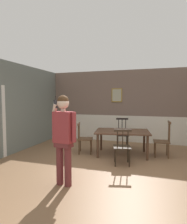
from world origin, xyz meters
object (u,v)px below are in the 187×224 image
object	(u,v)px
chair_by_doorway	(163,140)
person_figure	(64,134)
dining_table	(122,134)
chair_opposite_corner	(122,134)
chair_at_table_head	(122,147)
chair_near_window	(84,138)

from	to	relation	value
chair_by_doorway	person_figure	size ratio (longest dim) A/B	0.59
dining_table	chair_opposite_corner	distance (m)	0.93
dining_table	chair_at_table_head	distance (m)	0.93
chair_by_doorway	chair_opposite_corner	xyz separation A→B (m)	(-1.31, 0.73, -0.01)
chair_by_doorway	chair_at_table_head	distance (m)	1.49
chair_near_window	chair_at_table_head	world-z (taller)	chair_at_table_head
chair_opposite_corner	person_figure	size ratio (longest dim) A/B	0.58
chair_by_doorway	chair_at_table_head	bearing A→B (deg)	132.85
chair_at_table_head	chair_opposite_corner	xyz separation A→B (m)	(-0.28, 1.80, 0.01)
chair_at_table_head	person_figure	size ratio (longest dim) A/B	0.54
chair_by_doorway	chair_opposite_corner	size ratio (longest dim) A/B	1.03
dining_table	chair_near_window	bearing A→B (deg)	-171.20
chair_at_table_head	dining_table	bearing A→B (deg)	85.41
chair_opposite_corner	chair_at_table_head	bearing A→B (deg)	85.48
chair_by_doorway	chair_opposite_corner	distance (m)	1.50
chair_by_doorway	chair_opposite_corner	bearing A→B (deg)	57.81
chair_opposite_corner	person_figure	distance (m)	3.39
person_figure	chair_opposite_corner	bearing A→B (deg)	-93.42
chair_at_table_head	chair_opposite_corner	bearing A→B (deg)	85.41
chair_near_window	chair_at_table_head	xyz separation A→B (m)	(1.31, -0.72, 0.00)
chair_by_doorway	person_figure	distance (m)	3.26
dining_table	chair_near_window	distance (m)	1.20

